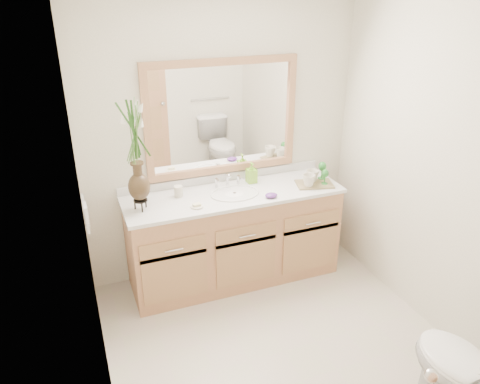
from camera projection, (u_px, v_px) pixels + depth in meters
name	position (u px, v px, depth m)	size (l,w,h in m)	color
floor	(284.00, 351.00, 3.38)	(2.60, 2.60, 0.00)	beige
wall_back	(222.00, 140.00, 3.99)	(2.40, 0.02, 2.40)	beige
wall_front	(446.00, 339.00, 1.78)	(2.40, 0.02, 2.40)	beige
wall_left	(89.00, 237.00, 2.49)	(0.02, 2.60, 2.40)	beige
wall_right	(444.00, 175.00, 3.28)	(0.02, 2.60, 2.40)	beige
vanity	(234.00, 238.00, 4.08)	(1.80, 0.55, 0.80)	tan
counter	(234.00, 194.00, 3.90)	(1.84, 0.57, 0.03)	silver
sink	(235.00, 199.00, 3.90)	(0.38, 0.34, 0.23)	white
mirror	(222.00, 118.00, 3.88)	(1.32, 0.04, 0.97)	white
switch_plate	(86.00, 213.00, 3.23)	(0.02, 0.12, 0.12)	white
toilet	(467.00, 378.00, 2.68)	(0.42, 0.75, 0.74)	white
flower_vase	(135.00, 142.00, 3.39)	(0.20, 0.20, 0.80)	black
tumbler	(178.00, 191.00, 3.81)	(0.07, 0.07, 0.09)	beige
soap_dish	(197.00, 206.00, 3.64)	(0.10, 0.10, 0.03)	beige
soap_bottle	(251.00, 174.00, 4.07)	(0.07, 0.08, 0.16)	#7EC42E
purple_dish	(271.00, 195.00, 3.81)	(0.10, 0.08, 0.04)	#59297C
tray	(314.00, 184.00, 4.04)	(0.31, 0.21, 0.02)	olive
mug_left	(309.00, 180.00, 3.97)	(0.11, 0.10, 0.11)	beige
mug_right	(312.00, 175.00, 4.06)	(0.11, 0.10, 0.11)	beige
goblet_front	(325.00, 174.00, 3.99)	(0.06, 0.06, 0.13)	#287A2D
goblet_back	(322.00, 167.00, 4.10)	(0.07, 0.07, 0.16)	#287A2D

